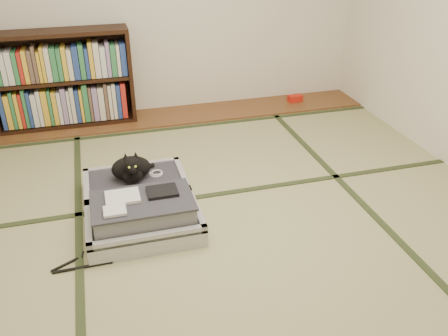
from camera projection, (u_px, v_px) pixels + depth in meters
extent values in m
plane|color=tan|center=(231.00, 225.00, 3.23)|extent=(4.50, 4.50, 0.00)
cube|color=brown|center=(176.00, 116.00, 4.92)|extent=(4.00, 0.50, 0.02)
cube|color=red|center=(295.00, 98.00, 5.24)|extent=(0.16, 0.10, 0.07)
cube|color=#2D381E|center=(79.00, 249.00, 2.99)|extent=(0.05, 4.50, 0.01)
cube|color=#2D381E|center=(362.00, 203.00, 3.47)|extent=(0.05, 4.50, 0.01)
cube|color=#2D381E|center=(216.00, 194.00, 3.57)|extent=(4.00, 0.05, 0.01)
cube|color=#2D381E|center=(182.00, 127.00, 4.67)|extent=(4.00, 0.05, 0.01)
cube|color=black|center=(130.00, 74.00, 4.65)|extent=(0.04, 0.30, 0.84)
cube|color=black|center=(70.00, 122.00, 4.72)|extent=(1.31, 0.30, 0.04)
cube|color=black|center=(55.00, 33.00, 4.29)|extent=(1.31, 0.30, 0.04)
cube|color=black|center=(63.00, 80.00, 4.51)|extent=(1.25, 0.30, 0.03)
cube|color=black|center=(63.00, 75.00, 4.62)|extent=(1.31, 0.02, 0.84)
cube|color=gray|center=(66.00, 102.00, 4.59)|extent=(1.18, 0.21, 0.35)
cube|color=gray|center=(59.00, 60.00, 4.40)|extent=(1.18, 0.21, 0.32)
cube|color=silver|center=(145.00, 226.00, 3.11)|extent=(0.74, 0.49, 0.13)
cube|color=#33333B|center=(144.00, 222.00, 3.09)|extent=(0.66, 0.41, 0.10)
cube|color=silver|center=(149.00, 238.00, 2.89)|extent=(0.74, 0.04, 0.05)
cube|color=silver|center=(140.00, 199.00, 3.27)|extent=(0.74, 0.04, 0.05)
cube|color=silver|center=(89.00, 226.00, 2.99)|extent=(0.04, 0.49, 0.05)
cube|color=silver|center=(196.00, 209.00, 3.16)|extent=(0.04, 0.49, 0.05)
cube|color=silver|center=(136.00, 189.00, 3.53)|extent=(0.74, 0.49, 0.13)
cube|color=#33333B|center=(136.00, 185.00, 3.51)|extent=(0.66, 0.41, 0.10)
cube|color=silver|center=(139.00, 196.00, 3.30)|extent=(0.74, 0.04, 0.05)
cube|color=silver|center=(132.00, 167.00, 3.68)|extent=(0.74, 0.04, 0.05)
cube|color=silver|center=(87.00, 187.00, 3.41)|extent=(0.04, 0.49, 0.05)
cube|color=silver|center=(182.00, 174.00, 3.58)|extent=(0.04, 0.49, 0.05)
cylinder|color=black|center=(139.00, 197.00, 3.28)|extent=(0.66, 0.02, 0.02)
cube|color=gray|center=(143.00, 210.00, 3.05)|extent=(0.63, 0.38, 0.13)
cube|color=#37373E|center=(142.00, 201.00, 3.02)|extent=(0.65, 0.40, 0.01)
cube|color=silver|center=(122.00, 197.00, 3.02)|extent=(0.22, 0.18, 0.02)
cube|color=black|center=(162.00, 191.00, 3.08)|extent=(0.20, 0.16, 0.02)
cube|color=silver|center=(115.00, 211.00, 2.88)|extent=(0.14, 0.12, 0.02)
cube|color=white|center=(114.00, 253.00, 2.86)|extent=(0.06, 0.01, 0.04)
cube|color=white|center=(134.00, 251.00, 2.89)|extent=(0.05, 0.01, 0.03)
cube|color=orange|center=(189.00, 240.00, 2.97)|extent=(0.05, 0.01, 0.03)
cube|color=#197F33|center=(178.00, 240.00, 2.94)|extent=(0.04, 0.01, 0.03)
ellipsoid|color=black|center=(131.00, 168.00, 3.46)|extent=(0.29, 0.19, 0.18)
ellipsoid|color=black|center=(133.00, 176.00, 3.40)|extent=(0.14, 0.10, 0.10)
ellipsoid|color=black|center=(132.00, 164.00, 3.32)|extent=(0.12, 0.11, 0.12)
sphere|color=black|center=(133.00, 170.00, 3.29)|extent=(0.06, 0.06, 0.06)
cone|color=black|center=(125.00, 156.00, 3.30)|extent=(0.04, 0.05, 0.06)
cone|color=black|center=(136.00, 155.00, 3.32)|extent=(0.04, 0.05, 0.06)
sphere|color=#A5BF33|center=(129.00, 167.00, 3.27)|extent=(0.02, 0.02, 0.02)
sphere|color=#A5BF33|center=(135.00, 167.00, 3.28)|extent=(0.02, 0.02, 0.02)
cylinder|color=black|center=(144.00, 168.00, 3.59)|extent=(0.17, 0.10, 0.03)
torus|color=white|center=(156.00, 174.00, 3.55)|extent=(0.10, 0.10, 0.01)
torus|color=white|center=(157.00, 173.00, 3.55)|extent=(0.09, 0.09, 0.01)
cube|color=black|center=(83.00, 267.00, 2.84)|extent=(0.35, 0.02, 0.01)
cube|color=black|center=(65.00, 265.00, 2.86)|extent=(0.16, 0.09, 0.01)
cube|color=black|center=(101.00, 259.00, 2.91)|extent=(0.14, 0.13, 0.01)
cylinder|color=black|center=(83.00, 255.00, 2.94)|extent=(0.02, 0.06, 0.01)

